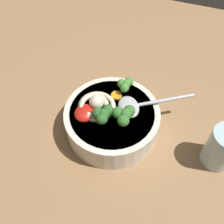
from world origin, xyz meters
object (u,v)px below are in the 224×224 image
(soup_bowl, at_px, (112,120))
(drinking_glass, at_px, (222,148))
(noodle_pile, at_px, (96,105))
(soup_spoon, at_px, (135,106))

(soup_bowl, height_order, drinking_glass, drinking_glass)
(soup_bowl, height_order, noodle_pile, noodle_pile)
(noodle_pile, height_order, drinking_glass, noodle_pile)
(noodle_pile, relative_size, drinking_glass, 0.91)
(soup_bowl, bearing_deg, soup_spoon, 122.40)
(drinking_glass, bearing_deg, noodle_pile, -89.58)
(soup_bowl, xyz_separation_m, noodle_pile, (0.00, -0.04, 0.04))
(soup_bowl, distance_m, drinking_glass, 0.24)
(drinking_glass, bearing_deg, soup_spoon, -98.07)
(noodle_pile, bearing_deg, drinking_glass, 90.42)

